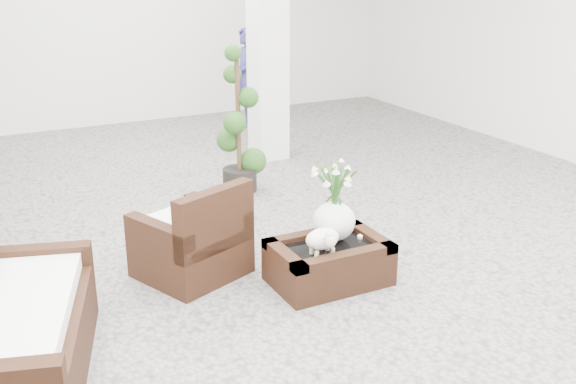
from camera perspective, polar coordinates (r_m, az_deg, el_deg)
name	(u,v)px	position (r m, az deg, el deg)	size (l,w,h in m)	color
ground	(283,256)	(5.92, -0.44, -5.38)	(11.00, 11.00, 0.00)	gray
column	(267,17)	(8.45, -1.75, 14.46)	(0.40, 0.40, 3.50)	white
coffee_table	(329,264)	(5.41, 3.44, -6.07)	(0.90, 0.60, 0.31)	#321B0E
sheep_figurine	(322,241)	(5.17, 2.91, -4.15)	(0.28, 0.23, 0.21)	white
planter_narcissus	(335,192)	(5.33, 3.95, -0.03)	(0.44, 0.44, 0.80)	white
tealight	(360,237)	(5.50, 6.07, -3.74)	(0.04, 0.04, 0.03)	white
armchair	(190,229)	(5.50, -8.25, -3.08)	(0.75, 0.72, 0.80)	#321B0E
loveseat	(16,319)	(4.43, -21.92, -9.86)	(1.59, 0.76, 0.85)	#321B0E
topiary	(238,121)	(7.32, -4.20, 5.96)	(0.42, 0.42, 1.57)	#214716
shopper	(246,77)	(10.25, -3.53, 9.59)	(0.54, 0.35, 1.47)	navy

